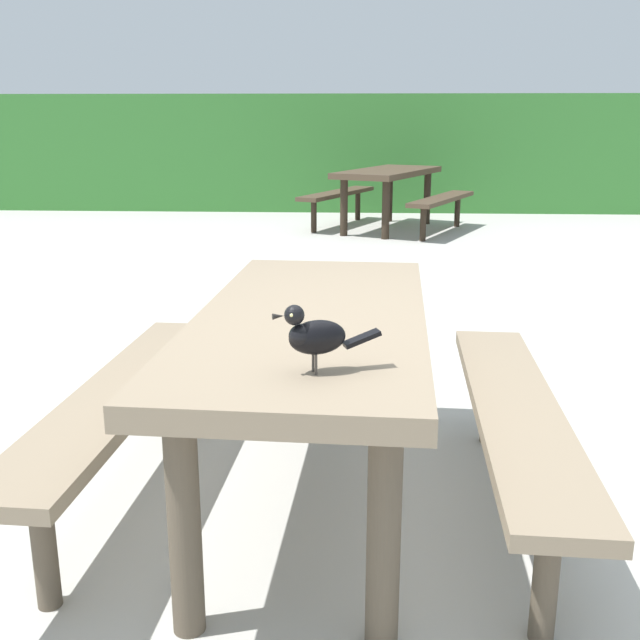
% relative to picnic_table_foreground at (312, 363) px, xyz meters
% --- Properties ---
extents(ground_plane, '(60.00, 60.00, 0.00)m').
position_rel_picnic_table_foreground_xyz_m(ground_plane, '(0.16, -0.07, -0.56)').
color(ground_plane, '#B7B5AD').
extents(hedge_wall, '(28.00, 1.97, 1.68)m').
position_rel_picnic_table_foreground_xyz_m(hedge_wall, '(0.16, 9.52, 0.28)').
color(hedge_wall, '#387A33').
rests_on(hedge_wall, ground).
extents(picnic_table_foreground, '(1.76, 1.83, 0.74)m').
position_rel_picnic_table_foreground_xyz_m(picnic_table_foreground, '(0.00, 0.00, 0.00)').
color(picnic_table_foreground, '#84725B').
rests_on(picnic_table_foreground, ground).
extents(bird_grackle, '(0.28, 0.13, 0.18)m').
position_rel_picnic_table_foreground_xyz_m(bird_grackle, '(0.04, -0.63, 0.29)').
color(bird_grackle, black).
rests_on(bird_grackle, picnic_table_foreground).
extents(picnic_table_mid_left, '(2.24, 2.25, 0.74)m').
position_rel_picnic_table_foreground_xyz_m(picnic_table_mid_left, '(0.50, 6.90, 0.00)').
color(picnic_table_mid_left, '#473828').
rests_on(picnic_table_mid_left, ground).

